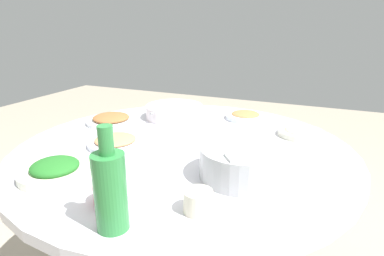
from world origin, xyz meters
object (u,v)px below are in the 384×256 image
(green_bottle, at_px, (110,189))
(tea_cup_far, at_px, (107,193))
(dish_tofu_braise, at_px, (245,116))
(dish_stirfry, at_px, (111,119))
(soup_bowl, at_px, (174,112))
(rice_bowl, at_px, (242,162))
(round_dining_table, at_px, (184,174))
(dish_noodles, at_px, (301,132))
(dish_greens, at_px, (55,170))
(tea_cup_near, at_px, (198,202))
(dish_shrimp, at_px, (116,141))

(green_bottle, distance_m, tea_cup_far, 0.14)
(dish_tofu_braise, height_order, dish_stirfry, dish_stirfry)
(soup_bowl, bearing_deg, dish_tofu_braise, -160.66)
(rice_bowl, relative_size, dish_tofu_braise, 1.35)
(round_dining_table, xyz_separation_m, rice_bowl, (-0.28, 0.17, 0.17))
(soup_bowl, height_order, tea_cup_far, soup_bowl)
(dish_noodles, distance_m, green_bottle, 0.92)
(dish_tofu_braise, bearing_deg, green_bottle, 86.14)
(soup_bowl, distance_m, dish_noodles, 0.62)
(dish_noodles, bearing_deg, dish_tofu_braise, -28.06)
(dish_greens, bearing_deg, tea_cup_far, 165.69)
(dish_tofu_braise, distance_m, tea_cup_far, 0.92)
(dish_stirfry, xyz_separation_m, green_bottle, (-0.51, 0.68, 0.08))
(tea_cup_far, bearing_deg, tea_cup_near, -167.24)
(green_bottle, relative_size, tea_cup_near, 3.36)
(dish_tofu_braise, bearing_deg, soup_bowl, 19.34)
(dish_shrimp, distance_m, tea_cup_far, 0.43)
(rice_bowl, distance_m, dish_tofu_braise, 0.64)
(dish_greens, bearing_deg, round_dining_table, -123.60)
(soup_bowl, xyz_separation_m, green_bottle, (-0.27, 0.88, 0.07))
(soup_bowl, relative_size, tea_cup_near, 3.98)
(dish_stirfry, distance_m, green_bottle, 0.85)
(rice_bowl, bearing_deg, dish_greens, 22.67)
(soup_bowl, relative_size, dish_noodles, 1.56)
(round_dining_table, height_order, green_bottle, green_bottle)
(round_dining_table, distance_m, dish_noodles, 0.53)
(rice_bowl, xyz_separation_m, dish_greens, (0.54, 0.23, -0.03))
(dish_stirfry, relative_size, tea_cup_near, 3.04)
(dish_noodles, xyz_separation_m, green_bottle, (0.35, 0.85, 0.09))
(rice_bowl, distance_m, dish_greens, 0.58)
(rice_bowl, bearing_deg, round_dining_table, -31.84)
(dish_tofu_braise, distance_m, dish_noodles, 0.32)
(dish_shrimp, bearing_deg, round_dining_table, -158.78)
(soup_bowl, distance_m, green_bottle, 0.92)
(rice_bowl, xyz_separation_m, dish_noodles, (-0.14, -0.47, -0.04))
(dish_shrimp, relative_size, dish_stirfry, 0.94)
(dish_noodles, height_order, dish_greens, dish_greens)
(dish_stirfry, height_order, dish_greens, dish_greens)
(dish_greens, relative_size, tea_cup_far, 3.05)
(dish_greens, bearing_deg, dish_noodles, -133.99)
(rice_bowl, bearing_deg, tea_cup_far, 44.58)
(dish_greens, bearing_deg, dish_tofu_braise, -114.98)
(round_dining_table, xyz_separation_m, dish_tofu_braise, (-0.13, -0.45, 0.14))
(dish_noodles, height_order, tea_cup_near, tea_cup_near)
(green_bottle, distance_m, tea_cup_near, 0.22)
(round_dining_table, bearing_deg, dish_tofu_braise, -106.29)
(round_dining_table, bearing_deg, dish_greens, 56.40)
(rice_bowl, bearing_deg, soup_bowl, -46.46)
(round_dining_table, distance_m, dish_shrimp, 0.30)
(round_dining_table, height_order, dish_tofu_braise, dish_tofu_braise)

